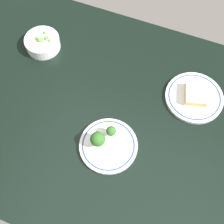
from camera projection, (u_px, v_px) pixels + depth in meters
dining_table at (112, 117)px, 109.42cm from camera, size 147.14×91.99×4.00cm
bowl_peas at (42, 43)px, 118.78cm from camera, size 13.88×13.88×6.11cm
plate_sandwich at (195, 97)px, 109.46cm from camera, size 21.29×21.29×4.50cm
plate_broccoli at (107, 144)px, 100.76cm from camera, size 19.86×19.86×8.27cm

